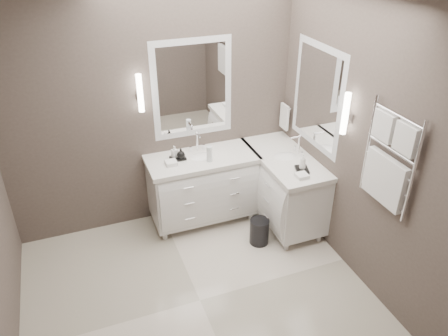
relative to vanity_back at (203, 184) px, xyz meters
name	(u,v)px	position (x,y,z in m)	size (l,w,h in m)	color
floor	(200,301)	(-0.45, -1.23, -0.49)	(3.20, 3.00, 0.01)	beige
ceiling	(188,0)	(-0.45, -1.23, 2.22)	(3.20, 3.00, 0.01)	white
wall_back	(153,111)	(-0.45, 0.28, 0.86)	(3.20, 0.01, 2.70)	#4E443E
wall_front	(283,321)	(-0.45, -2.73, 0.86)	(3.20, 0.01, 2.70)	#4E443E
wall_right	(363,147)	(1.15, -1.23, 0.86)	(0.01, 3.00, 2.70)	#4E443E
vanity_back	(203,184)	(0.00, 0.00, 0.00)	(1.24, 0.59, 0.97)	white
vanity_right	(283,184)	(0.88, -0.33, 0.00)	(0.59, 1.24, 0.97)	white
mirror_back	(193,89)	(0.00, 0.26, 1.06)	(0.90, 0.02, 1.10)	white
mirror_right	(317,97)	(1.14, -0.43, 1.06)	(0.02, 0.90, 1.10)	white
sconce_back	(140,94)	(-0.58, 0.20, 1.11)	(0.06, 0.06, 0.40)	white
sconce_right	(345,114)	(1.08, -1.01, 1.11)	(0.06, 0.06, 0.40)	white
towel_bar_corner	(284,116)	(1.09, 0.13, 0.63)	(0.03, 0.22, 0.30)	white
towel_ladder	(388,164)	(1.10, -1.63, 0.91)	(0.06, 0.58, 0.90)	white
waste_bin	(259,231)	(0.44, -0.64, -0.34)	(0.21, 0.21, 0.30)	black
amenity_tray_back	(178,158)	(-0.26, 0.04, 0.38)	(0.17, 0.12, 0.02)	black
amenity_tray_right	(302,170)	(0.89, -0.67, 0.38)	(0.13, 0.17, 0.03)	black
water_bottle	(209,154)	(0.05, -0.13, 0.45)	(0.06, 0.06, 0.18)	silver
soap_bottle_a	(174,152)	(-0.29, 0.06, 0.45)	(0.06, 0.06, 0.13)	white
soap_bottle_b	(181,153)	(-0.23, 0.01, 0.45)	(0.09, 0.09, 0.11)	black
soap_bottle_c	(303,161)	(0.89, -0.67, 0.48)	(0.07, 0.07, 0.17)	white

